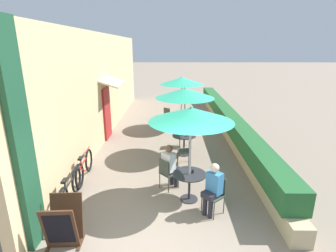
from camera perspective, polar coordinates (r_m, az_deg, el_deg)
The scene contains 22 objects.
cafe_facade_wall at distance 11.53m, azimuth -13.51°, elevation 8.50°, with size 0.98×15.04×4.20m.
planter_hedge at distance 11.81m, azimuth 12.86°, elevation 1.02°, with size 0.60×14.04×1.01m.
patio_table_near at distance 6.61m, azimuth 4.68°, elevation -11.69°, with size 0.82×0.82×0.72m.
patio_umbrella_near at distance 5.99m, azimuth 5.07°, elevation 2.46°, with size 1.98×1.98×2.42m.
cafe_chair_near_left at distance 7.05m, azimuth -0.23°, elevation -9.87°, with size 0.57×0.57×0.87m.
seated_patron_near_left at distance 7.04m, azimuth 0.46°, elevation -8.36°, with size 0.51×0.51×1.25m.
cafe_chair_near_right at distance 6.25m, azimuth 10.30°, elevation -13.95°, with size 0.57×0.57×0.87m.
seated_patron_near_right at distance 6.09m, azimuth 9.71°, elevation -12.97°, with size 0.51×0.51×1.25m.
coffee_cup_near at distance 6.55m, azimuth 5.41°, elevation -9.75°, with size 0.07×0.07×0.09m.
patio_table_mid at distance 9.22m, azimuth 3.52°, elevation -3.11°, with size 0.82×0.82×0.72m.
patio_umbrella_mid at distance 8.79m, azimuth 3.72°, elevation 7.16°, with size 1.98×1.98×2.42m.
cafe_chair_mid_left at distance 8.53m, azimuth 3.89°, elevation -4.98°, with size 0.43×0.43×0.87m.
cafe_chair_mid_right at distance 9.94m, azimuth 3.20°, elevation -1.72°, with size 0.43×0.43×0.87m.
coffee_cup_mid at distance 9.10m, azimuth 4.14°, elevation -1.90°, with size 0.07×0.07×0.09m.
patio_table_far at distance 12.25m, azimuth 2.88°, elevation 2.00°, with size 0.82×0.82×0.72m.
patio_umbrella_far at distance 11.93m, azimuth 3.00°, elevation 9.78°, with size 1.98×1.98×2.42m.
cafe_chair_far_left at distance 12.68m, azimuth 0.06°, elevation 2.46°, with size 0.56×0.56×0.87m.
cafe_chair_far_right at distance 11.87m, azimuth 5.89°, elevation 1.34°, with size 0.56×0.56×0.87m.
coffee_cup_far at distance 12.07m, azimuth 3.19°, elevation 2.89°, with size 0.07×0.07×0.09m.
bicycle_leaning at distance 6.98m, azimuth -20.56°, elevation -12.84°, with size 0.14×1.71×0.78m.
bicycle_second at distance 8.00m, azimuth -17.74°, elevation -8.54°, with size 0.16×1.72×0.79m.
menu_board at distance 5.71m, azimuth -21.81°, elevation -18.99°, with size 0.67×0.67×0.94m.
Camera 1 is at (0.26, -3.68, 3.71)m, focal length 28.00 mm.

